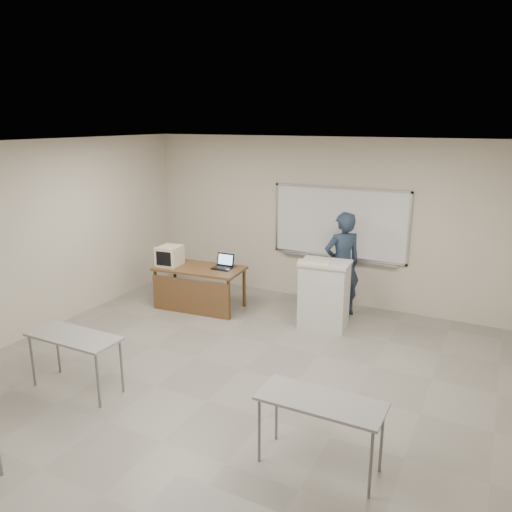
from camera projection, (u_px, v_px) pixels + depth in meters
The scene contains 10 objects.
floor at pixel (208, 401), 6.02m from camera, with size 7.00×8.00×0.01m, color gray.
whiteboard at pixel (339, 224), 8.90m from camera, with size 2.48×0.10×1.31m.
student_desks at pixel (128, 407), 4.68m from camera, with size 4.40×2.20×0.73m.
instructor_desk at pixel (196, 279), 8.80m from camera, with size 1.56×0.78×0.75m.
podium at pixel (324, 294), 8.05m from camera, with size 0.78×0.57×1.10m.
crt_monitor at pixel (170, 256), 8.93m from camera, with size 0.39×0.43×0.37m.
laptop at pixel (223, 265), 8.79m from camera, with size 0.33×0.30×0.24m.
mouse at pixel (228, 270), 8.64m from camera, with size 0.09×0.06×0.04m, color #A3A5AB.
keyboard at pixel (314, 262), 7.87m from camera, with size 0.49×0.16×0.03m, color beige.
presenter at pixel (342, 264), 8.46m from camera, with size 0.66×0.43×1.81m, color black.
Camera 1 is at (2.95, -4.49, 3.28)m, focal length 35.00 mm.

